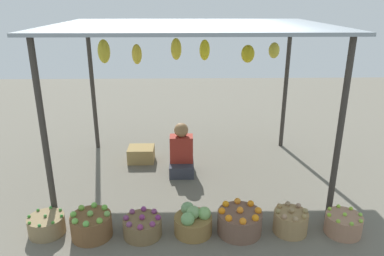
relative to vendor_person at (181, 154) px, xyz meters
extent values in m
plane|color=#6C6759|center=(0.14, -0.11, -0.30)|extent=(14.00, 14.00, 0.00)
cylinder|color=#38332D|center=(-1.49, -1.24, 0.77)|extent=(0.07, 0.07, 2.14)
cylinder|color=#38332D|center=(1.77, -1.24, 0.77)|extent=(0.07, 0.07, 2.14)
cylinder|color=#38332D|center=(-1.49, 1.03, 0.77)|extent=(0.07, 0.07, 2.14)
cylinder|color=#38332D|center=(1.77, 1.03, 0.77)|extent=(0.07, 0.07, 2.14)
cube|color=#8A959D|center=(0.14, -0.11, 1.86)|extent=(3.56, 2.57, 0.04)
ellipsoid|color=gold|center=(-1.02, -0.04, 1.53)|extent=(0.16, 0.16, 0.32)
ellipsoid|color=yellow|center=(-0.55, -0.31, 1.53)|extent=(0.13, 0.13, 0.25)
ellipsoid|color=yellow|center=(-0.06, 0.17, 1.53)|extent=(0.15, 0.15, 0.30)
ellipsoid|color=yellow|center=(0.33, 0.07, 1.53)|extent=(0.14, 0.14, 0.28)
ellipsoid|color=yellow|center=(0.87, -0.31, 1.53)|extent=(0.17, 0.17, 0.23)
ellipsoid|color=yellow|center=(1.28, 0.01, 1.53)|extent=(0.15, 0.15, 0.22)
cube|color=#353742|center=(0.00, -0.03, -0.21)|extent=(0.36, 0.44, 0.18)
cube|color=#9E2C21|center=(0.00, 0.02, 0.08)|extent=(0.34, 0.22, 0.40)
sphere|color=#966E45|center=(0.00, 0.02, 0.38)|extent=(0.21, 0.21, 0.21)
cylinder|color=#8B7550|center=(-1.51, -1.49, -0.19)|extent=(0.40, 0.40, 0.21)
sphere|color=#407F37|center=(-1.51, -1.49, -0.08)|extent=(0.04, 0.04, 0.04)
sphere|color=#31852D|center=(-1.33, -1.49, -0.08)|extent=(0.04, 0.04, 0.04)
sphere|color=#408A34|center=(-1.38, -1.36, -0.08)|extent=(0.04, 0.04, 0.04)
sphere|color=#338B33|center=(-1.51, -1.31, -0.08)|extent=(0.04, 0.04, 0.04)
sphere|color=#39812C|center=(-1.63, -1.36, -0.08)|extent=(0.04, 0.04, 0.04)
sphere|color=#38892C|center=(-1.68, -1.49, -0.08)|extent=(0.04, 0.04, 0.04)
sphere|color=#3F8529|center=(-1.63, -1.62, -0.08)|extent=(0.04, 0.04, 0.04)
sphere|color=#2E8635|center=(-1.51, -1.67, -0.08)|extent=(0.04, 0.04, 0.04)
sphere|color=#3B842A|center=(-1.38, -1.62, -0.08)|extent=(0.04, 0.04, 0.04)
cylinder|color=brown|center=(-0.99, -1.55, -0.17)|extent=(0.45, 0.45, 0.26)
sphere|color=#73B04F|center=(-0.99, -1.55, -0.01)|extent=(0.07, 0.07, 0.07)
sphere|color=#74AA4E|center=(-0.81, -1.55, -0.02)|extent=(0.07, 0.07, 0.07)
sphere|color=#6DBB3E|center=(-0.86, -1.42, -0.02)|extent=(0.07, 0.07, 0.07)
sphere|color=#6FBA46|center=(-0.99, -1.37, -0.02)|extent=(0.07, 0.07, 0.07)
sphere|color=#73AF3D|center=(-1.12, -1.42, -0.02)|extent=(0.07, 0.07, 0.07)
sphere|color=#6EB645|center=(-1.17, -1.55, -0.02)|extent=(0.07, 0.07, 0.07)
sphere|color=#71BA4A|center=(-1.12, -1.68, -0.02)|extent=(0.07, 0.07, 0.07)
sphere|color=#67B94C|center=(-0.99, -1.73, -0.02)|extent=(0.07, 0.07, 0.07)
sphere|color=#70AE3D|center=(-0.86, -1.68, -0.02)|extent=(0.07, 0.07, 0.07)
cylinder|color=brown|center=(-0.43, -1.55, -0.20)|extent=(0.43, 0.43, 0.20)
sphere|color=#853170|center=(-0.43, -1.55, -0.07)|extent=(0.06, 0.06, 0.06)
sphere|color=#832E76|center=(-0.25, -1.55, -0.08)|extent=(0.06, 0.06, 0.06)
sphere|color=#833C71|center=(-0.30, -1.43, -0.08)|extent=(0.06, 0.06, 0.06)
sphere|color=#813475|center=(-0.43, -1.37, -0.08)|extent=(0.06, 0.06, 0.06)
sphere|color=#81426C|center=(-0.55, -1.43, -0.08)|extent=(0.06, 0.06, 0.06)
sphere|color=#793768|center=(-0.60, -1.55, -0.08)|extent=(0.06, 0.06, 0.06)
sphere|color=#7C4270|center=(-0.55, -1.67, -0.08)|extent=(0.06, 0.06, 0.06)
sphere|color=#863568|center=(-0.43, -1.73, -0.08)|extent=(0.06, 0.06, 0.06)
sphere|color=#80376B|center=(-0.30, -1.67, -0.08)|extent=(0.06, 0.06, 0.06)
cylinder|color=olive|center=(0.13, -1.52, -0.20)|extent=(0.43, 0.43, 0.20)
sphere|color=#79A465|center=(0.13, -1.52, -0.04)|extent=(0.15, 0.15, 0.15)
sphere|color=#7FB263|center=(0.26, -1.52, -0.05)|extent=(0.15, 0.15, 0.15)
sphere|color=#74A066|center=(0.07, -1.42, -0.05)|extent=(0.15, 0.15, 0.15)
sphere|color=#72A762|center=(0.07, -1.63, -0.05)|extent=(0.15, 0.15, 0.15)
cylinder|color=brown|center=(0.65, -1.53, -0.17)|extent=(0.50, 0.50, 0.26)
sphere|color=orange|center=(0.65, -1.53, -0.01)|extent=(0.08, 0.08, 0.08)
sphere|color=orange|center=(0.86, -1.53, -0.02)|extent=(0.08, 0.08, 0.08)
sphere|color=orange|center=(0.80, -1.38, -0.02)|extent=(0.08, 0.08, 0.08)
sphere|color=orange|center=(0.65, -1.32, -0.02)|extent=(0.08, 0.08, 0.08)
sphere|color=orange|center=(0.51, -1.38, -0.02)|extent=(0.08, 0.08, 0.08)
sphere|color=orange|center=(0.45, -1.53, -0.02)|extent=(0.08, 0.08, 0.08)
sphere|color=orange|center=(0.51, -1.67, -0.02)|extent=(0.08, 0.08, 0.08)
sphere|color=orange|center=(0.65, -1.73, -0.02)|extent=(0.08, 0.08, 0.08)
sphere|color=orange|center=(0.80, -1.67, -0.02)|extent=(0.08, 0.08, 0.08)
cylinder|color=#9C7C50|center=(1.23, -1.53, -0.17)|extent=(0.38, 0.38, 0.25)
sphere|color=#957950|center=(1.23, -1.53, -0.03)|extent=(0.06, 0.06, 0.06)
sphere|color=#958253|center=(1.38, -1.53, -0.03)|extent=(0.06, 0.06, 0.06)
sphere|color=#9D7960|center=(1.34, -1.42, -0.03)|extent=(0.06, 0.06, 0.06)
sphere|color=#997C5C|center=(1.23, -1.37, -0.03)|extent=(0.06, 0.06, 0.06)
sphere|color=#A4824F|center=(1.12, -1.42, -0.03)|extent=(0.06, 0.06, 0.06)
sphere|color=#96824E|center=(1.08, -1.53, -0.03)|extent=(0.06, 0.06, 0.06)
sphere|color=#A47D5D|center=(1.12, -1.63, -0.03)|extent=(0.06, 0.06, 0.06)
sphere|color=#A3835B|center=(1.23, -1.68, -0.03)|extent=(0.06, 0.06, 0.06)
sphere|color=#9C824D|center=(1.34, -1.63, -0.03)|extent=(0.06, 0.06, 0.06)
cylinder|color=#A1765B|center=(1.82, -1.56, -0.19)|extent=(0.40, 0.40, 0.22)
sphere|color=#8DCC3D|center=(1.82, -1.56, -0.06)|extent=(0.04, 0.04, 0.04)
sphere|color=#84C640|center=(1.99, -1.56, -0.06)|extent=(0.04, 0.04, 0.04)
sphere|color=#8CC52E|center=(1.94, -1.44, -0.06)|extent=(0.04, 0.04, 0.04)
sphere|color=#8EC834|center=(1.82, -1.39, -0.06)|extent=(0.04, 0.04, 0.04)
sphere|color=#94BC3E|center=(1.69, -1.44, -0.06)|extent=(0.04, 0.04, 0.04)
sphere|color=#90C52E|center=(1.64, -1.56, -0.06)|extent=(0.04, 0.04, 0.04)
sphere|color=#90C039|center=(1.69, -1.69, -0.06)|extent=(0.04, 0.04, 0.04)
sphere|color=#83BC3C|center=(1.82, -1.74, -0.06)|extent=(0.04, 0.04, 0.04)
sphere|color=#8FC440|center=(1.94, -1.69, -0.06)|extent=(0.04, 0.04, 0.04)
cube|color=#9F824A|center=(-0.65, 0.42, -0.18)|extent=(0.41, 0.35, 0.24)
camera|label=1|loc=(0.04, -5.01, 2.20)|focal=34.19mm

